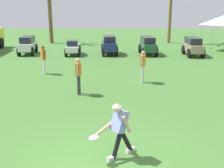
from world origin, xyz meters
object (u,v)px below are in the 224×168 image
object	(u,v)px
frisbee_thrower	(119,127)
teammate_near_sideline	(143,64)
parked_car_slot_c	(109,45)
parked_car_slot_d	(148,45)
palm_tree_far_left	(50,8)
frisbee_in_flight	(94,137)
teammate_deep	(43,57)
parked_car_slot_a	(28,45)
parked_car_slot_b	(73,47)
parked_car_slot_e	(193,46)
teammate_midfield	(78,73)

from	to	relation	value
frisbee_thrower	teammate_near_sideline	xyz separation A→B (m)	(1.08, 7.04, 0.14)
parked_car_slot_c	parked_car_slot_d	world-z (taller)	parked_car_slot_c
parked_car_slot_c	parked_car_slot_d	size ratio (longest dim) A/B	0.99
parked_car_slot_d	palm_tree_far_left	bearing A→B (deg)	144.60
frisbee_thrower	frisbee_in_flight	distance (m)	0.67
frisbee_thrower	teammate_deep	xyz separation A→B (m)	(-4.21, 8.64, 0.14)
parked_car_slot_d	frisbee_thrower	bearing A→B (deg)	-97.74
parked_car_slot_a	frisbee_in_flight	bearing A→B (deg)	-66.73
parked_car_slot_b	parked_car_slot_c	size ratio (longest dim) A/B	0.93
parked_car_slot_a	parked_car_slot_e	size ratio (longest dim) A/B	1.02
frisbee_thrower	palm_tree_far_left	bearing A→B (deg)	107.79
frisbee_thrower	teammate_midfield	world-z (taller)	teammate_midfield
frisbee_thrower	parked_car_slot_d	xyz separation A→B (m)	(2.05, 15.07, -0.08)
frisbee_in_flight	teammate_deep	xyz separation A→B (m)	(-3.61, 8.92, 0.27)
frisbee_thrower	parked_car_slot_e	world-z (taller)	frisbee_thrower
parked_car_slot_d	palm_tree_far_left	size ratio (longest dim) A/B	0.43
parked_car_slot_c	teammate_deep	bearing A→B (deg)	-117.58
frisbee_in_flight	parked_car_slot_d	size ratio (longest dim) A/B	0.11
parked_car_slot_d	parked_car_slot_e	xyz separation A→B (m)	(3.29, -0.44, 0.00)
parked_car_slot_c	frisbee_in_flight	bearing A→B (deg)	-88.93
teammate_deep	parked_car_slot_a	distance (m)	6.99
parked_car_slot_b	parked_car_slot_d	xyz separation A→B (m)	(5.67, 0.37, 0.16)
parked_car_slot_b	parked_car_slot_d	world-z (taller)	parked_car_slot_d
teammate_near_sideline	parked_car_slot_b	size ratio (longest dim) A/B	0.69
frisbee_thrower	teammate_deep	bearing A→B (deg)	115.96
frisbee_in_flight	palm_tree_far_left	bearing A→B (deg)	106.12
teammate_near_sideline	parked_car_slot_e	bearing A→B (deg)	60.69
parked_car_slot_a	palm_tree_far_left	xyz separation A→B (m)	(0.29, 6.43, 2.60)
parked_car_slot_b	parked_car_slot_e	distance (m)	8.96
frisbee_thrower	palm_tree_far_left	xyz separation A→B (m)	(-6.87, 21.40, 2.52)
frisbee_in_flight	parked_car_slot_e	size ratio (longest dim) A/B	0.11
teammate_near_sideline	parked_car_slot_c	distance (m)	8.21
teammate_midfield	parked_car_slot_c	world-z (taller)	teammate_midfield
frisbee_in_flight	teammate_midfield	distance (m)	5.46
teammate_near_sideline	teammate_midfield	size ratio (longest dim) A/B	1.00
parked_car_slot_a	teammate_midfield	bearing A→B (deg)	-61.42
frisbee_thrower	frisbee_in_flight	bearing A→B (deg)	-155.21
teammate_midfield	parked_car_slot_e	bearing A→B (deg)	53.47
parked_car_slot_e	palm_tree_far_left	xyz separation A→B (m)	(-12.20, 6.78, 2.60)
frisbee_in_flight	teammate_deep	bearing A→B (deg)	112.02
teammate_near_sideline	parked_car_slot_e	xyz separation A→B (m)	(4.26, 7.59, -0.22)
teammate_near_sideline	parked_car_slot_b	world-z (taller)	teammate_near_sideline
teammate_midfield	teammate_deep	xyz separation A→B (m)	(-2.45, 3.59, 0.00)
teammate_midfield	parked_car_slot_a	world-z (taller)	teammate_midfield
frisbee_thrower	parked_car_slot_a	xyz separation A→B (m)	(-7.16, 14.97, -0.08)
parked_car_slot_d	teammate_midfield	bearing A→B (deg)	-110.78
parked_car_slot_b	parked_car_slot_d	bearing A→B (deg)	3.75
parked_car_slot_c	parked_car_slot_e	distance (m)	6.23
parked_car_slot_c	parked_car_slot_e	xyz separation A→B (m)	(6.22, -0.38, -0.02)
teammate_midfield	parked_car_slot_c	size ratio (longest dim) A/B	0.64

